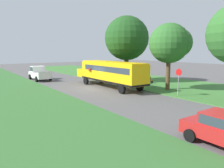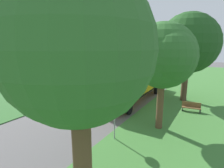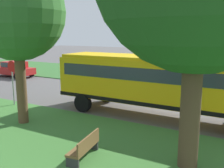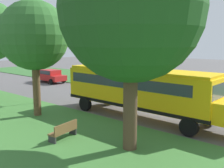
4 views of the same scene
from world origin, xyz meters
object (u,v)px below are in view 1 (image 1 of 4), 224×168
at_px(stop_sign, 178,79).
at_px(park_bench, 148,80).
at_px(oak_tree_roadside_mid, 171,43).
at_px(school_bus, 110,72).
at_px(oak_tree_beside_bus, 127,39).
at_px(pickup_truck, 39,73).

height_order(stop_sign, park_bench, stop_sign).
distance_m(stop_sign, park_bench, 8.65).
height_order(oak_tree_roadside_mid, stop_sign, oak_tree_roadside_mid).
relative_size(stop_sign, park_bench, 1.65).
bearing_deg(school_bus, oak_tree_roadside_mid, 129.31).
xyz_separation_m(oak_tree_beside_bus, park_bench, (-1.16, 3.22, -5.65)).
bearing_deg(school_bus, park_bench, 174.89).
height_order(pickup_truck, stop_sign, stop_sign).
bearing_deg(pickup_truck, park_bench, 130.69).
distance_m(school_bus, pickup_truck, 13.12).
bearing_deg(oak_tree_beside_bus, stop_sign, 77.68).
height_order(school_bus, pickup_truck, school_bus).
bearing_deg(pickup_truck, school_bus, 112.35).
xyz_separation_m(oak_tree_beside_bus, oak_tree_roadside_mid, (0.24, 8.17, -0.86)).
bearing_deg(oak_tree_roadside_mid, stop_sign, 52.66).
xyz_separation_m(oak_tree_beside_bus, stop_sign, (2.40, 11.01, -4.39)).
xyz_separation_m(pickup_truck, oak_tree_roadside_mid, (-9.46, 17.59, 4.20)).
relative_size(pickup_truck, oak_tree_roadside_mid, 0.72).
relative_size(school_bus, oak_tree_beside_bus, 1.33).
xyz_separation_m(oak_tree_roadside_mid, park_bench, (-1.40, -4.95, -4.80)).
height_order(school_bus, stop_sign, school_bus).
relative_size(school_bus, pickup_truck, 2.30).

